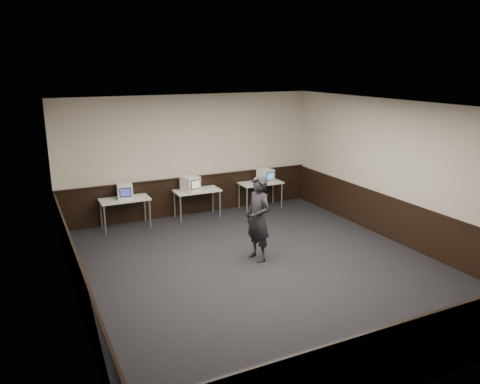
% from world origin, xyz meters
% --- Properties ---
extents(floor, '(8.00, 8.00, 0.00)m').
position_xyz_m(floor, '(0.00, 0.00, 0.00)').
color(floor, black).
rests_on(floor, ground).
extents(ceiling, '(8.00, 8.00, 0.00)m').
position_xyz_m(ceiling, '(0.00, 0.00, 3.20)').
color(ceiling, white).
rests_on(ceiling, back_wall).
extents(back_wall, '(7.00, 0.00, 7.00)m').
position_xyz_m(back_wall, '(0.00, 4.00, 1.60)').
color(back_wall, beige).
rests_on(back_wall, ground).
extents(front_wall, '(7.00, 0.00, 7.00)m').
position_xyz_m(front_wall, '(0.00, -4.00, 1.60)').
color(front_wall, beige).
rests_on(front_wall, ground).
extents(left_wall, '(0.00, 8.00, 8.00)m').
position_xyz_m(left_wall, '(-3.50, 0.00, 1.60)').
color(left_wall, beige).
rests_on(left_wall, ground).
extents(right_wall, '(0.00, 8.00, 8.00)m').
position_xyz_m(right_wall, '(3.50, 0.00, 1.60)').
color(right_wall, beige).
rests_on(right_wall, ground).
extents(wainscot_back, '(6.98, 0.04, 1.00)m').
position_xyz_m(wainscot_back, '(0.00, 3.98, 0.50)').
color(wainscot_back, black).
rests_on(wainscot_back, back_wall).
extents(wainscot_front, '(6.98, 0.04, 1.00)m').
position_xyz_m(wainscot_front, '(0.00, -3.98, 0.50)').
color(wainscot_front, black).
rests_on(wainscot_front, front_wall).
extents(wainscot_left, '(0.04, 7.98, 1.00)m').
position_xyz_m(wainscot_left, '(-3.48, 0.00, 0.50)').
color(wainscot_left, black).
rests_on(wainscot_left, left_wall).
extents(wainscot_right, '(0.04, 7.98, 1.00)m').
position_xyz_m(wainscot_right, '(3.48, 0.00, 0.50)').
color(wainscot_right, black).
rests_on(wainscot_right, right_wall).
extents(wainscot_rail, '(6.98, 0.06, 0.04)m').
position_xyz_m(wainscot_rail, '(0.00, 3.96, 1.02)').
color(wainscot_rail, black).
rests_on(wainscot_rail, wainscot_back).
extents(desk_left, '(1.20, 0.60, 0.75)m').
position_xyz_m(desk_left, '(-1.90, 3.60, 0.68)').
color(desk_left, silver).
rests_on(desk_left, ground).
extents(desk_center, '(1.20, 0.60, 0.75)m').
position_xyz_m(desk_center, '(0.00, 3.60, 0.68)').
color(desk_center, silver).
rests_on(desk_center, ground).
extents(desk_right, '(1.20, 0.60, 0.75)m').
position_xyz_m(desk_right, '(1.90, 3.60, 0.68)').
color(desk_right, silver).
rests_on(desk_right, ground).
extents(emac_left, '(0.42, 0.44, 0.37)m').
position_xyz_m(emac_left, '(-1.88, 3.60, 0.93)').
color(emac_left, white).
rests_on(emac_left, desk_left).
extents(emac_center, '(0.50, 0.52, 0.39)m').
position_xyz_m(emac_center, '(-0.19, 3.55, 0.95)').
color(emac_center, white).
rests_on(emac_center, desk_center).
extents(emac_right, '(0.45, 0.47, 0.37)m').
position_xyz_m(emac_right, '(2.03, 3.55, 0.93)').
color(emac_right, white).
rests_on(emac_right, desk_right).
extents(person, '(0.54, 0.72, 1.78)m').
position_xyz_m(person, '(0.14, 0.43, 0.89)').
color(person, black).
rests_on(person, ground).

